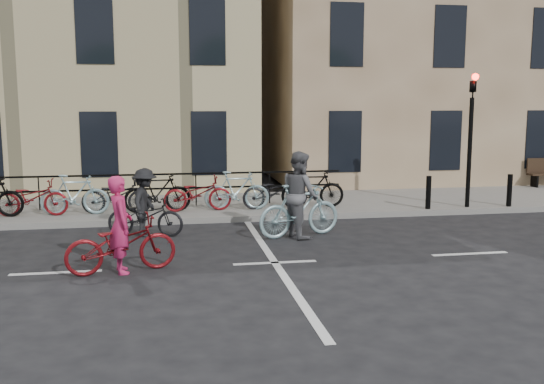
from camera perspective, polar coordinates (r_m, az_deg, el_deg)
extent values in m
plane|color=black|center=(11.62, 0.27, -6.69)|extent=(120.00, 120.00, 0.00)
cube|color=slate|center=(17.41, -16.40, -1.66)|extent=(46.00, 4.00, 0.15)
cube|color=#8E7455|center=(26.60, 15.10, 14.93)|extent=(14.00, 10.00, 12.00)
cylinder|color=black|center=(17.48, 18.09, 3.51)|extent=(0.12, 0.12, 3.00)
imported|color=black|center=(17.43, 18.39, 9.91)|extent=(0.15, 0.18, 0.90)
sphere|color=#FF0C05|center=(17.33, 18.60, 10.24)|extent=(0.18, 0.18, 0.18)
cylinder|color=black|center=(16.98, 14.51, -0.04)|extent=(0.14, 0.14, 0.90)
cylinder|color=black|center=(18.10, 21.45, 0.15)|extent=(0.14, 0.14, 0.90)
cube|color=black|center=(22.57, 23.47, 0.95)|extent=(0.06, 0.38, 0.40)
cube|color=black|center=(17.13, -12.44, 0.18)|extent=(11.45, 0.04, 0.95)
imported|color=maroon|center=(16.58, -21.67, -0.50)|extent=(1.80, 0.63, 0.95)
imported|color=#8CB1B8|center=(16.38, -18.09, -0.23)|extent=(1.75, 0.49, 1.05)
imported|color=black|center=(16.27, -14.42, -0.32)|extent=(1.80, 0.63, 0.95)
imported|color=black|center=(16.21, -10.73, -0.05)|extent=(1.75, 0.49, 1.05)
imported|color=maroon|center=(16.24, -7.02, -0.13)|extent=(1.80, 0.63, 0.95)
imported|color=#8CB1B8|center=(16.31, -3.34, 0.14)|extent=(1.75, 0.49, 1.05)
imported|color=black|center=(16.47, 0.30, 0.05)|extent=(1.80, 0.63, 0.95)
imported|color=black|center=(16.68, 3.85, 0.32)|extent=(1.75, 0.49, 1.05)
imported|color=maroon|center=(11.21, -14.02, -4.79)|extent=(2.07, 1.13, 1.03)
imported|color=#C3225B|center=(11.14, -14.09, -2.99)|extent=(0.56, 0.72, 1.75)
imported|color=#8CB1B8|center=(13.72, 2.62, -1.74)|extent=(2.10, 1.10, 1.21)
imported|color=#59595E|center=(13.66, 2.63, -0.22)|extent=(0.97, 1.12, 1.95)
imported|color=black|center=(14.10, -11.84, -2.24)|extent=(1.85, 1.04, 0.92)
imported|color=black|center=(14.04, -11.88, -0.96)|extent=(0.82, 1.12, 1.56)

